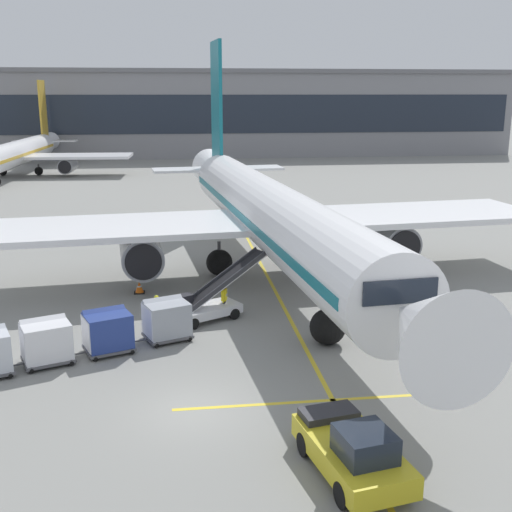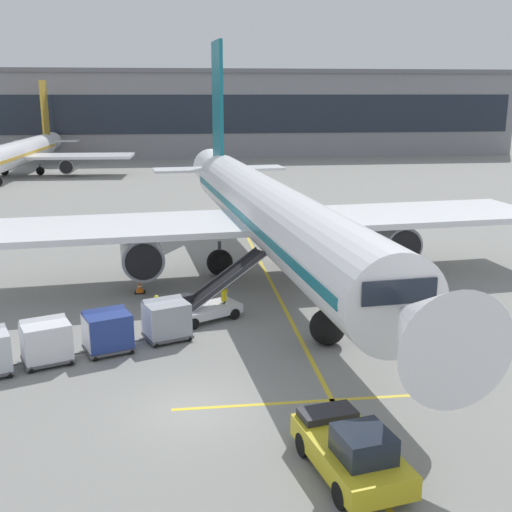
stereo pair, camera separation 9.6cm
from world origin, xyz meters
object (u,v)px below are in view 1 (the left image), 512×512
(ground_crew_by_loader, at_px, (224,298))
(distant_airplane, at_px, (18,153))
(baggage_cart_second, at_px, (108,331))
(baggage_cart_lead, at_px, (166,319))
(baggage_cart_third, at_px, (46,341))
(belt_loader, at_px, (210,302))
(pushback_tug, at_px, (353,450))
(ground_crew_by_carts, at_px, (157,310))
(parked_airplane, at_px, (268,214))
(safety_cone_engine_keepout, at_px, (139,287))

(ground_crew_by_loader, bearing_deg, distant_airplane, 111.19)
(baggage_cart_second, xyz_separation_m, distant_airplane, (-17.76, 63.74, 2.07))
(baggage_cart_lead, height_order, distant_airplane, distant_airplane)
(baggage_cart_third, distance_m, ground_crew_by_loader, 9.22)
(belt_loader, bearing_deg, distant_airplane, 110.49)
(distant_airplane, bearing_deg, baggage_cart_second, -74.43)
(distant_airplane, bearing_deg, pushback_tug, -70.81)
(ground_crew_by_carts, height_order, distant_airplane, distant_airplane)
(parked_airplane, relative_size, baggage_cart_lead, 15.88)
(safety_cone_engine_keepout, bearing_deg, ground_crew_by_loader, -45.38)
(pushback_tug, bearing_deg, ground_crew_by_loader, 100.41)
(ground_crew_by_carts, bearing_deg, baggage_cart_lead, -70.18)
(parked_airplane, xyz_separation_m, belt_loader, (-3.97, -7.16, -3.07))
(baggage_cart_lead, relative_size, pushback_tug, 0.60)
(baggage_cart_second, bearing_deg, pushback_tug, -52.30)
(baggage_cart_third, height_order, pushback_tug, baggage_cart_third)
(parked_airplane, height_order, baggage_cart_third, parked_airplane)
(ground_crew_by_loader, height_order, ground_crew_by_carts, same)
(pushback_tug, distance_m, safety_cone_engine_keepout, 20.22)
(baggage_cart_lead, xyz_separation_m, baggage_cart_third, (-4.97, -2.06, 0.00))
(baggage_cart_lead, height_order, ground_crew_by_carts, baggage_cart_lead)
(belt_loader, xyz_separation_m, baggage_cart_third, (-7.12, -4.56, 0.11))
(pushback_tug, xyz_separation_m, ground_crew_by_carts, (-5.99, 12.89, 0.17))
(baggage_cart_second, bearing_deg, belt_loader, 38.09)
(parked_airplane, height_order, distant_airplane, parked_airplane)
(parked_airplane, xyz_separation_m, ground_crew_by_carts, (-6.59, -8.38, -2.97))
(baggage_cart_lead, bearing_deg, ground_crew_by_loader, 43.93)
(safety_cone_engine_keepout, relative_size, distant_airplane, 0.02)
(belt_loader, xyz_separation_m, safety_cone_engine_keepout, (-3.75, 4.81, -0.56))
(distant_airplane, bearing_deg, belt_loader, -69.51)
(safety_cone_engine_keepout, height_order, distant_airplane, distant_airplane)
(baggage_cart_lead, bearing_deg, baggage_cart_second, -155.23)
(baggage_cart_third, height_order, distant_airplane, distant_airplane)
(baggage_cart_third, xyz_separation_m, distant_airplane, (-15.32, 64.63, 2.07))
(belt_loader, relative_size, baggage_cart_lead, 1.84)
(ground_crew_by_loader, xyz_separation_m, ground_crew_by_carts, (-3.34, -1.49, 0.00))
(baggage_cart_third, xyz_separation_m, ground_crew_by_loader, (7.85, 4.84, -0.00))
(belt_loader, bearing_deg, safety_cone_engine_keepout, 127.93)
(pushback_tug, bearing_deg, baggage_cart_second, 127.70)
(pushback_tug, relative_size, safety_cone_engine_keepout, 6.94)
(baggage_cart_lead, distance_m, ground_crew_by_carts, 1.36)
(baggage_cart_third, bearing_deg, parked_airplane, 46.56)
(baggage_cart_second, distance_m, ground_crew_by_loader, 6.71)
(baggage_cart_lead, xyz_separation_m, baggage_cart_second, (-2.54, -1.17, 0.00))
(belt_loader, distance_m, pushback_tug, 14.51)
(ground_crew_by_carts, bearing_deg, ground_crew_by_loader, 24.04)
(belt_loader, xyz_separation_m, pushback_tug, (3.37, -14.11, -0.07))
(parked_airplane, xyz_separation_m, safety_cone_engine_keepout, (-7.72, -2.35, -3.63))
(pushback_tug, bearing_deg, safety_cone_engine_keepout, 110.62)
(baggage_cart_third, bearing_deg, baggage_cart_second, 20.06)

